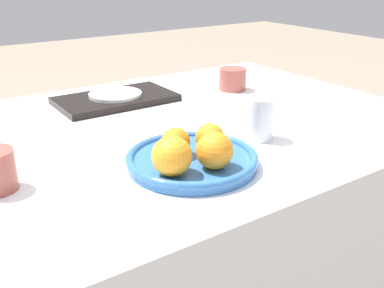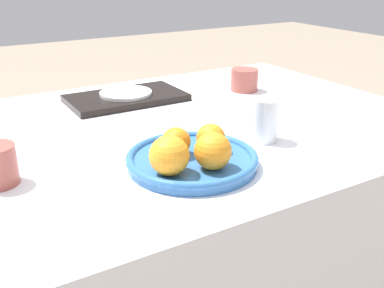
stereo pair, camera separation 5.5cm
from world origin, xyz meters
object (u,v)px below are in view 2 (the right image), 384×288
Objects in this scene: orange_1 at (169,156)px; orange_3 at (210,138)px; side_plate at (126,93)px; orange_0 at (176,142)px; cup_0 at (244,80)px; orange_2 at (213,151)px; serving_tray at (126,98)px; napkin at (238,78)px; fruit_platter at (192,160)px; water_glass at (265,120)px.

orange_1 is 0.14m from orange_3.
side_plate is at bearing 87.94° from orange_3.
cup_0 is (0.47, 0.40, -0.01)m from orange_0.
orange_3 is at bearing 60.76° from orange_2.
orange_1 is 0.22× the size of serving_tray.
napkin is at bearing 45.15° from orange_1.
fruit_platter is 0.62m from cup_0.
orange_2 is 0.83× the size of cup_0.
water_glass is at bearing 2.62° from orange_0.
water_glass reaches higher than side_plate.
cup_0 reaches higher than napkin.
side_plate reaches higher than fruit_platter.
water_glass is (0.21, 0.10, -0.01)m from orange_2.
side_plate is 0.46m from napkin.
orange_0 is 0.98× the size of orange_3.
napkin is (0.46, 0.05, -0.01)m from serving_tray.
water_glass is 0.30× the size of serving_tray.
orange_2 reaches higher than side_plate.
orange_3 is 0.70× the size of cup_0.
orange_0 is at bearing 163.59° from orange_3.
fruit_platter is 0.06m from orange_3.
orange_2 is at bearing -13.36° from orange_1.
orange_0 is 0.68× the size of cup_0.
fruit_platter is 0.52m from side_plate.
cup_0 reaches higher than fruit_platter.
side_plate is (0.14, 0.56, -0.03)m from orange_1.
napkin is (0.55, 0.53, -0.05)m from orange_0.
serving_tray is (-0.16, 0.47, -0.04)m from water_glass.
orange_3 reaches higher than napkin.
orange_3 reaches higher than side_plate.
orange_3 is at bearing 22.66° from orange_1.
napkin is (0.52, 0.56, -0.01)m from fruit_platter.
cup_0 is 0.16m from napkin.
water_glass reaches higher than orange_1.
orange_3 is at bearing -16.41° from orange_0.
side_plate is 1.43× the size of napkin.
orange_2 reaches higher than serving_tray.
orange_2 is at bearing -153.93° from water_glass.
orange_3 is 0.51m from side_plate.
fruit_platter is at bearing 96.52° from orange_2.
orange_3 reaches higher than serving_tray.
fruit_platter is 2.50× the size of napkin.
orange_2 is 0.67× the size of napkin.
orange_1 is at bearing -157.34° from orange_3.
side_plate is at bearing 79.57° from orange_0.
orange_3 is at bearing -169.54° from water_glass.
orange_0 is 0.76m from napkin.
orange_2 is 0.81m from napkin.
orange_3 is 0.18× the size of serving_tray.
orange_0 is (-0.02, 0.03, 0.04)m from fruit_platter.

